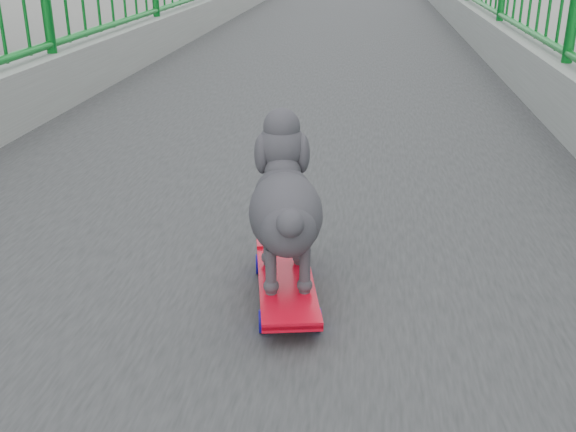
{
  "coord_description": "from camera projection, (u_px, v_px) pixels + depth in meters",
  "views": [
    {
      "loc": [
        0.37,
        -1.69,
        7.89
      ],
      "look_at": [
        0.18,
        -0.07,
        7.22
      ],
      "focal_mm": 42.0,
      "sensor_mm": 36.0,
      "label": 1
    }
  ],
  "objects": [
    {
      "name": "skateboard",
      "position": [
        286.0,
        283.0,
        1.78
      ],
      "size": [
        0.23,
        0.51,
        0.07
      ],
      "rotation": [
        0.0,
        0.0,
        0.18
      ],
      "color": "red",
      "rests_on": "footbridge"
    },
    {
      "name": "poodle",
      "position": [
        285.0,
        203.0,
        1.72
      ],
      "size": [
        0.24,
        0.45,
        0.38
      ],
      "rotation": [
        0.0,
        0.0,
        0.18
      ],
      "color": "#302E33",
      "rests_on": "skateboard"
    },
    {
      "name": "car_0",
      "position": [
        105.0,
        244.0,
        16.96
      ],
      "size": [
        1.9,
        4.72,
        1.61
      ],
      "primitive_type": "imported",
      "color": "black",
      "rests_on": "ground"
    },
    {
      "name": "railing",
      "position": [
        225.0,
        206.0,
        1.84
      ],
      "size": [
        3.0,
        24.0,
        1.42
      ],
      "color": "gray",
      "rests_on": "footbridge"
    }
  ]
}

